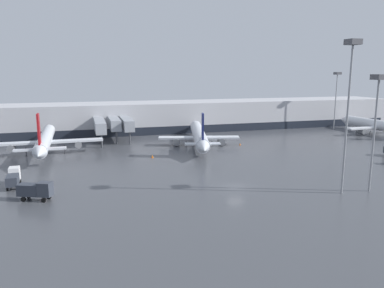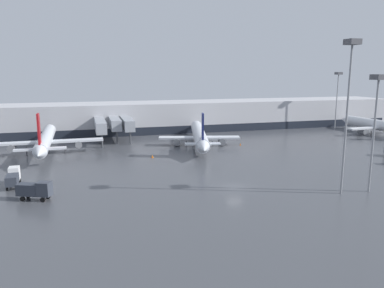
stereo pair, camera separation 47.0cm
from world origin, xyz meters
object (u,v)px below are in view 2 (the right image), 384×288
object	(u,v)px
parked_jet_0	(46,140)
apron_light_mast_2	(377,100)
apron_light_mast_0	(350,77)
service_truck_0	(13,177)
traffic_cone_1	(152,156)
parked_jet_1	(199,135)
apron_light_mast_1	(338,84)
parked_jet_3	(380,125)
traffic_cone_0	(240,144)
service_truck_1	(35,190)

from	to	relation	value
parked_jet_0	apron_light_mast_2	distance (m)	66.64
apron_light_mast_0	service_truck_0	bearing A→B (deg)	159.71
parked_jet_0	traffic_cone_1	bearing A→B (deg)	-115.27
parked_jet_1	service_truck_0	bearing A→B (deg)	136.46
apron_light_mast_0	apron_light_mast_2	xyz separation A→B (m)	(4.74, -0.37, -3.30)
traffic_cone_1	apron_light_mast_2	world-z (taller)	apron_light_mast_2
apron_light_mast_0	apron_light_mast_2	world-z (taller)	apron_light_mast_0
apron_light_mast_2	apron_light_mast_1	bearing A→B (deg)	57.47
parked_jet_1	apron_light_mast_2	distance (m)	46.65
parked_jet_3	apron_light_mast_0	world-z (taller)	apron_light_mast_0
traffic_cone_0	apron_light_mast_2	size ratio (longest dim) A/B	0.03
apron_light_mast_1	traffic_cone_1	bearing A→B (deg)	-159.43
parked_jet_1	traffic_cone_1	xyz separation A→B (m)	(-13.90, -10.67, -2.26)
service_truck_0	apron_light_mast_2	xyz separation A→B (m)	(53.15, -18.26, 12.57)
traffic_cone_0	apron_light_mast_0	distance (m)	43.33
parked_jet_3	apron_light_mast_1	xyz separation A→B (m)	(-6.74, 11.67, 11.77)
parked_jet_3	apron_light_mast_0	size ratio (longest dim) A/B	1.44
parked_jet_1	traffic_cone_0	world-z (taller)	parked_jet_1
service_truck_0	apron_light_mast_0	size ratio (longest dim) A/B	0.24
parked_jet_0	parked_jet_3	world-z (taller)	parked_jet_0
apron_light_mast_0	parked_jet_3	bearing A→B (deg)	43.03
parked_jet_3	service_truck_1	bearing A→B (deg)	107.86
traffic_cone_0	traffic_cone_1	xyz separation A→B (m)	(-23.93, -7.87, 0.04)
parked_jet_0	service_truck_1	bearing A→B (deg)	-178.54
traffic_cone_0	traffic_cone_1	size ratio (longest dim) A/B	0.88
parked_jet_0	parked_jet_1	bearing A→B (deg)	-89.91
service_truck_1	traffic_cone_1	world-z (taller)	service_truck_1
parked_jet_1	apron_light_mast_0	bearing A→B (deg)	-153.48
service_truck_0	traffic_cone_1	distance (m)	28.86
parked_jet_0	apron_light_mast_1	distance (m)	87.87
parked_jet_0	apron_light_mast_1	world-z (taller)	apron_light_mast_1
service_truck_1	traffic_cone_0	world-z (taller)	service_truck_1
service_truck_0	traffic_cone_1	world-z (taller)	service_truck_0
parked_jet_0	apron_light_mast_0	distance (m)	63.54
parked_jet_0	parked_jet_3	bearing A→B (deg)	-89.38
service_truck_0	apron_light_mast_2	size ratio (longest dim) A/B	0.31
parked_jet_3	traffic_cone_1	size ratio (longest dim) A/B	52.14
apron_light_mast_2	parked_jet_1	bearing A→B (deg)	108.13
parked_jet_0	traffic_cone_0	distance (m)	46.33
service_truck_0	apron_light_mast_1	size ratio (longest dim) A/B	0.30
parked_jet_0	traffic_cone_1	distance (m)	24.65
traffic_cone_1	traffic_cone_0	bearing A→B (deg)	18.20
traffic_cone_0	apron_light_mast_1	xyz separation A→B (m)	(39.90, 16.09, 14.14)
traffic_cone_0	apron_light_mast_2	xyz separation A→B (m)	(4.04, -40.16, 13.84)
traffic_cone_1	parked_jet_1	bearing A→B (deg)	37.51
service_truck_1	apron_light_mast_1	xyz separation A→B (m)	(84.86, 46.17, 12.84)
parked_jet_1	traffic_cone_1	distance (m)	17.66
apron_light_mast_0	apron_light_mast_1	distance (m)	69.14
apron_light_mast_1	parked_jet_1	bearing A→B (deg)	-165.10
parked_jet_1	apron_light_mast_1	xyz separation A→B (m)	(49.93, 13.29, 11.84)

